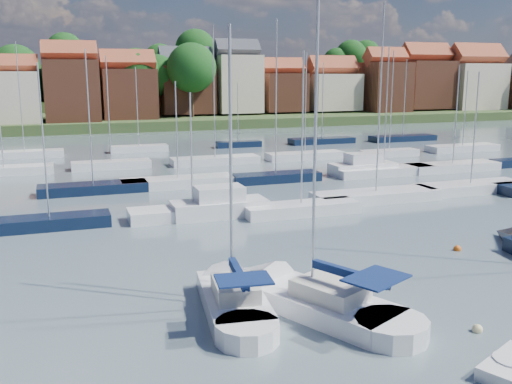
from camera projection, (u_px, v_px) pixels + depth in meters
name	position (u px, v px, depth m)	size (l,w,h in m)	color
ground	(217.00, 170.00, 62.21)	(260.00, 260.00, 0.00)	#44515C
sailboat_left	(230.00, 295.00, 26.24)	(3.77, 10.02, 13.38)	silver
sailboat_centre	(298.00, 297.00, 25.98)	(7.60, 11.43, 15.32)	silver
tender	(512.00, 366.00, 20.07)	(3.25, 2.49, 0.64)	silver
buoy_c	(382.00, 337.00, 22.81)	(0.52, 0.52, 0.52)	#D85914
buoy_d	(477.00, 332.00, 23.30)	(0.43, 0.43, 0.43)	beige
buoy_e	(457.00, 250.00, 33.92)	(0.46, 0.46, 0.46)	#D85914
marina_field	(248.00, 172.00, 58.25)	(79.62, 41.41, 15.93)	silver
far_shore_town	(130.00, 95.00, 147.64)	(212.46, 90.00, 22.27)	#324924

